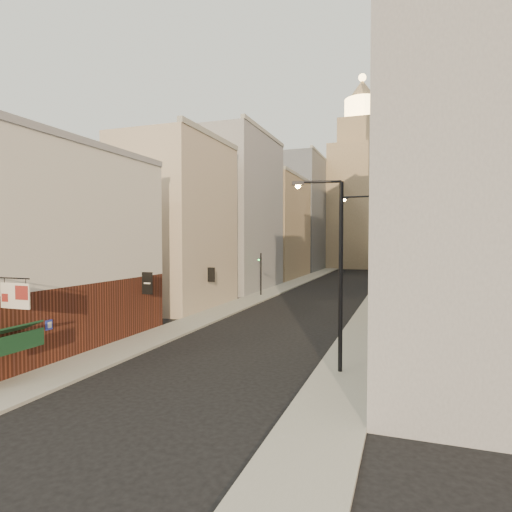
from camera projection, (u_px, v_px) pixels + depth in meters
The scene contains 18 objects.
ground at pixel (92, 449), 13.34m from camera, with size 360.00×360.00×0.00m, color black.
sidewalk_left at pixel (301, 281), 67.32m from camera, with size 3.00×140.00×0.15m, color gray.
sidewalk_right at pixel (387, 283), 62.99m from camera, with size 3.00×140.00×0.15m, color gray.
near_building_left at pixel (45, 248), 25.25m from camera, with size 8.30×23.04×12.30m.
left_bldg_beige at pixel (176, 225), 41.53m from camera, with size 8.00×12.00×16.00m, color #BDA98F.
left_bldg_grey at pixel (238, 214), 56.53m from camera, with size 8.00×16.00×20.00m, color gray.
left_bldg_tan at pixel (277, 228), 73.54m from camera, with size 8.00×18.00×17.00m, color #937A58.
left_bldg_wingrid at pixel (303, 214), 92.25m from camera, with size 8.00×20.00×24.00m, color gray.
right_bldg_grey at pixel (470, 209), 20.35m from camera, with size 8.00×16.00×16.00m, color gray.
right_bldg_beige at pixel (441, 200), 37.23m from camera, with size 8.00×16.00×20.00m, color #BDA98F.
right_bldg_wingrid at pixel (430, 190), 55.96m from camera, with size 8.00×20.00×26.00m, color gray.
highrise at pixel (458, 137), 79.85m from camera, with size 21.00×23.00×51.20m.
clock_tower at pixel (361, 192), 99.68m from camera, with size 14.00×14.00×44.90m.
white_tower at pixel (412, 177), 82.79m from camera, with size 8.00×8.00×41.50m.
streetlamp_near at pixel (336, 264), 20.58m from camera, with size 2.43×0.69×9.38m.
streetlamp_mid at pixel (369, 251), 33.09m from camera, with size 2.61×0.29×9.95m.
traffic_light_left at pixel (261, 265), 49.39m from camera, with size 0.60×0.53×5.00m.
traffic_light_right at pixel (378, 264), 47.73m from camera, with size 0.69×0.69×5.00m.
Camera 1 is at (9.20, -10.64, 6.54)m, focal length 30.00 mm.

